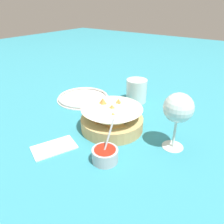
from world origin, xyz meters
TOP-DOWN VIEW (x-y plane):
  - ground_plane at (0.00, 0.00)m, footprint 4.00×4.00m
  - food_basket at (-0.03, -0.02)m, footprint 0.20×0.20m
  - sauce_cup at (-0.17, -0.10)m, footprint 0.07×0.07m
  - wine_glass at (-0.01, -0.22)m, footprint 0.08×0.08m
  - beer_mug at (0.21, 0.03)m, footprint 0.12×0.08m
  - side_plate at (0.09, 0.22)m, footprint 0.22×0.22m
  - napkin at (-0.21, 0.05)m, footprint 0.14×0.11m

SIDE VIEW (x-z plane):
  - ground_plane at x=0.00m, z-range 0.00..0.00m
  - napkin at x=-0.21m, z-range 0.00..0.01m
  - side_plate at x=0.09m, z-range 0.00..0.01m
  - sauce_cup at x=-0.17m, z-range -0.03..0.08m
  - food_basket at x=-0.03m, z-range -0.01..0.08m
  - beer_mug at x=0.21m, z-range 0.00..0.09m
  - wine_glass at x=-0.01m, z-range 0.04..0.20m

